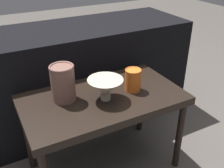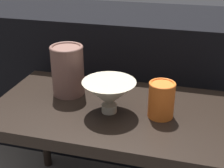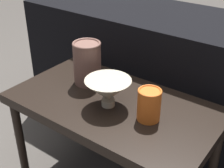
{
  "view_description": "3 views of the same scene",
  "coord_description": "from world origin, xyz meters",
  "views": [
    {
      "loc": [
        -0.48,
        -1.0,
        1.14
      ],
      "look_at": [
        0.02,
        -0.06,
        0.56
      ],
      "focal_mm": 42.0,
      "sensor_mm": 36.0,
      "label": 1
    },
    {
      "loc": [
        0.24,
        -0.88,
        0.98
      ],
      "look_at": [
        0.01,
        -0.04,
        0.57
      ],
      "focal_mm": 50.0,
      "sensor_mm": 36.0,
      "label": 2
    },
    {
      "loc": [
        0.6,
        -0.81,
        1.11
      ],
      "look_at": [
        0.01,
        -0.02,
        0.56
      ],
      "focal_mm": 50.0,
      "sensor_mm": 36.0,
      "label": 3
    }
  ],
  "objects": [
    {
      "name": "ground_plane",
      "position": [
        0.0,
        0.0,
        0.0
      ],
      "size": [
        8.0,
        8.0,
        0.0
      ],
      "primitive_type": "plane",
      "color": "#4C4742"
    },
    {
      "name": "vase_textured_left",
      "position": [
        -0.18,
        0.06,
        0.56
      ],
      "size": [
        0.12,
        0.12,
        0.18
      ],
      "color": "brown",
      "rests_on": "table"
    },
    {
      "name": "bowl",
      "position": [
        0.0,
        -0.03,
        0.53
      ],
      "size": [
        0.17,
        0.17,
        0.11
      ],
      "color": "#B2A88E",
      "rests_on": "table"
    },
    {
      "name": "couch_backdrop",
      "position": [
        0.0,
        0.52,
        0.34
      ],
      "size": [
        1.61,
        0.5,
        0.68
      ],
      "color": "black",
      "rests_on": "ground_plane"
    },
    {
      "name": "vase_colorful_right",
      "position": [
        0.16,
        -0.01,
        0.53
      ],
      "size": [
        0.08,
        0.08,
        0.12
      ],
      "color": "orange",
      "rests_on": "table"
    },
    {
      "name": "table",
      "position": [
        0.0,
        0.0,
        0.42
      ],
      "size": [
        0.8,
        0.45,
        0.47
      ],
      "color": "black",
      "rests_on": "ground_plane"
    }
  ]
}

